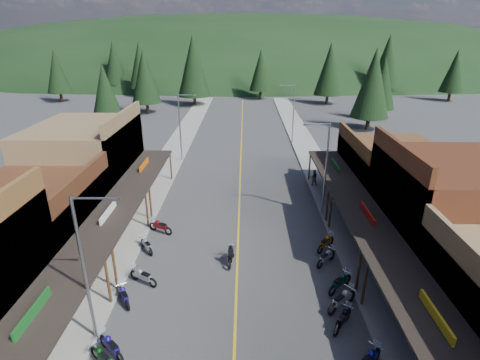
{
  "coord_description": "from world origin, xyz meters",
  "views": [
    {
      "loc": [
        0.45,
        -20.69,
        14.67
      ],
      "look_at": [
        0.09,
        8.44,
        3.0
      ],
      "focal_mm": 28.0,
      "sensor_mm": 36.0,
      "label": 1
    }
  ],
  "objects_px": {
    "rider_on_bike": "(231,255)",
    "pine_6": "(455,71)",
    "streetlight_0": "(86,265)",
    "bike_east_8": "(326,256)",
    "streetlight_1": "(181,125)",
    "bike_east_9": "(326,242)",
    "bike_west_7": "(143,276)",
    "pedestrian_east_a": "(421,351)",
    "pine_0": "(57,71)",
    "bike_west_5": "(111,345)",
    "pine_7": "(114,63)",
    "pine_2": "(193,66)",
    "pine_3": "(261,70)",
    "pedestrian_east_b": "(314,177)",
    "shop_west_2": "(36,222)",
    "pine_5": "(387,61)",
    "streetlight_2": "(324,166)",
    "pine_1": "(140,65)",
    "bike_east_7": "(340,281)",
    "bike_west_9": "(160,226)",
    "streetlight_3": "(292,111)",
    "pine_11": "(373,83)",
    "bike_west_4": "(102,356)",
    "shop_east_3": "(390,174)",
    "bike_west_6": "(124,295)",
    "shop_west_3": "(88,162)",
    "pine_8": "(105,89)",
    "pine_10": "(145,77)",
    "bike_east_5": "(343,318)",
    "bike_west_8": "(146,244)",
    "bike_east_6": "(342,299)",
    "pine_9": "(383,83)",
    "shop_east_2": "(445,211)",
    "pine_4": "(329,69)"
  },
  "relations": [
    {
      "from": "bike_west_8",
      "to": "bike_east_8",
      "type": "distance_m",
      "value": 12.53
    },
    {
      "from": "shop_west_2",
      "to": "pine_5",
      "type": "distance_m",
      "value": 85.16
    },
    {
      "from": "pine_8",
      "to": "bike_west_9",
      "type": "xyz_separation_m",
      "value": [
        15.95,
        -35.22,
        -5.37
      ]
    },
    {
      "from": "shop_east_2",
      "to": "streetlight_0",
      "type": "height_order",
      "value": "shop_east_2"
    },
    {
      "from": "shop_west_2",
      "to": "bike_west_6",
      "type": "bearing_deg",
      "value": -34.33
    },
    {
      "from": "pine_10",
      "to": "pine_11",
      "type": "relative_size",
      "value": 0.94
    },
    {
      "from": "pine_2",
      "to": "pine_6",
      "type": "relative_size",
      "value": 1.27
    },
    {
      "from": "pine_5",
      "to": "pine_0",
      "type": "bearing_deg",
      "value": -172.3
    },
    {
      "from": "shop_west_3",
      "to": "pine_8",
      "type": "bearing_deg",
      "value": 105.97
    },
    {
      "from": "shop_west_3",
      "to": "streetlight_3",
      "type": "relative_size",
      "value": 1.36
    },
    {
      "from": "pine_8",
      "to": "pedestrian_east_b",
      "type": "distance_m",
      "value": 39.35
    },
    {
      "from": "bike_east_8",
      "to": "bike_east_9",
      "type": "relative_size",
      "value": 0.97
    },
    {
      "from": "streetlight_3",
      "to": "bike_east_8",
      "type": "distance_m",
      "value": 29.52
    },
    {
      "from": "pedestrian_east_b",
      "to": "streetlight_1",
      "type": "bearing_deg",
      "value": -27.52
    },
    {
      "from": "pine_5",
      "to": "bike_west_4",
      "type": "distance_m",
      "value": 89.51
    },
    {
      "from": "bike_east_6",
      "to": "shop_west_2",
      "type": "bearing_deg",
      "value": -144.56
    },
    {
      "from": "rider_on_bike",
      "to": "pine_6",
      "type": "bearing_deg",
      "value": 57.71
    },
    {
      "from": "pine_2",
      "to": "pine_7",
      "type": "distance_m",
      "value": 28.44
    },
    {
      "from": "shop_east_3",
      "to": "pine_1",
      "type": "xyz_separation_m",
      "value": [
        -37.75,
        58.7,
        4.7
      ]
    },
    {
      "from": "bike_west_7",
      "to": "pedestrian_east_a",
      "type": "distance_m",
      "value": 15.62
    },
    {
      "from": "shop_east_3",
      "to": "pedestrian_east_b",
      "type": "distance_m",
      "value": 7.21
    },
    {
      "from": "shop_east_2",
      "to": "bike_east_6",
      "type": "height_order",
      "value": "shop_east_2"
    },
    {
      "from": "streetlight_3",
      "to": "pine_11",
      "type": "bearing_deg",
      "value": 31.51
    },
    {
      "from": "bike_west_7",
      "to": "bike_east_5",
      "type": "xyz_separation_m",
      "value": [
        11.45,
        -3.55,
        0.0
      ]
    },
    {
      "from": "pine_7",
      "to": "bike_east_7",
      "type": "height_order",
      "value": "pine_7"
    },
    {
      "from": "bike_west_9",
      "to": "pine_0",
      "type": "bearing_deg",
      "value": 58.89
    },
    {
      "from": "pine_9",
      "to": "bike_west_5",
      "type": "height_order",
      "value": "pine_9"
    },
    {
      "from": "pine_11",
      "to": "pine_1",
      "type": "bearing_deg",
      "value": 143.97
    },
    {
      "from": "streetlight_2",
      "to": "pine_1",
      "type": "bearing_deg",
      "value": 116.53
    },
    {
      "from": "pine_2",
      "to": "pine_11",
      "type": "relative_size",
      "value": 1.13
    },
    {
      "from": "bike_west_4",
      "to": "shop_east_2",
      "type": "bearing_deg",
      "value": -25.75
    },
    {
      "from": "pine_3",
      "to": "pedestrian_east_b",
      "type": "height_order",
      "value": "pine_3"
    },
    {
      "from": "pine_1",
      "to": "bike_west_9",
      "type": "height_order",
      "value": "pine_1"
    },
    {
      "from": "bike_east_5",
      "to": "bike_west_8",
      "type": "bearing_deg",
      "value": -174.57
    },
    {
      "from": "bike_west_6",
      "to": "bike_east_7",
      "type": "height_order",
      "value": "bike_east_7"
    },
    {
      "from": "bike_west_6",
      "to": "pedestrian_east_a",
      "type": "xyz_separation_m",
      "value": [
        15.04,
        -4.32,
        0.45
      ]
    },
    {
      "from": "streetlight_0",
      "to": "bike_east_8",
      "type": "height_order",
      "value": "streetlight_0"
    },
    {
      "from": "pine_4",
      "to": "pine_11",
      "type": "distance_m",
      "value": 22.09
    },
    {
      "from": "pine_5",
      "to": "pine_6",
      "type": "height_order",
      "value": "pine_5"
    },
    {
      "from": "pine_10",
      "to": "bike_west_7",
      "type": "height_order",
      "value": "pine_10"
    },
    {
      "from": "shop_east_3",
      "to": "bike_east_9",
      "type": "xyz_separation_m",
      "value": [
        -7.44,
        -8.74,
        -1.93
      ]
    },
    {
      "from": "pedestrian_east_a",
      "to": "streetlight_1",
      "type": "bearing_deg",
      "value": -172.25
    },
    {
      "from": "streetlight_3",
      "to": "pine_11",
      "type": "height_order",
      "value": "pine_11"
    },
    {
      "from": "bike_east_7",
      "to": "pedestrian_east_a",
      "type": "xyz_separation_m",
      "value": [
        2.33,
        -5.62,
        0.39
      ]
    },
    {
      "from": "pine_7",
      "to": "bike_east_9",
      "type": "height_order",
      "value": "pine_7"
    },
    {
      "from": "pine_9",
      "to": "bike_east_6",
      "type": "bearing_deg",
      "value": -110.33
    },
    {
      "from": "bike_west_5",
      "to": "bike_west_7",
      "type": "distance_m",
      "value": 5.5
    },
    {
      "from": "pine_3",
      "to": "pine_5",
      "type": "xyz_separation_m",
      "value": [
        30.0,
        6.0,
        1.51
      ]
    },
    {
      "from": "streetlight_1",
      "to": "bike_east_9",
      "type": "bearing_deg",
      "value": -55.69
    },
    {
      "from": "pine_0",
      "to": "bike_west_5",
      "type": "height_order",
      "value": "pine_0"
    }
  ]
}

